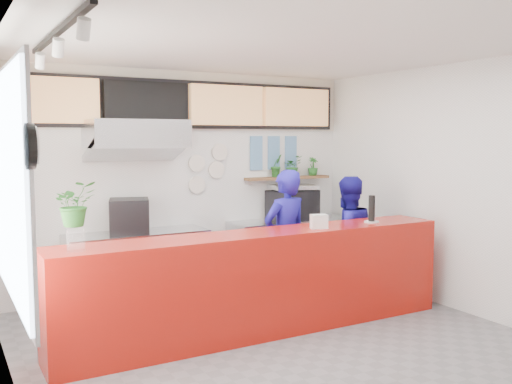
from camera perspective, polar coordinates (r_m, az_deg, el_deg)
name	(u,v)px	position (r m, az deg, el deg)	size (l,w,h in m)	color
floor	(281,344)	(6.04, 2.50, -14.94)	(5.00, 5.00, 0.00)	slate
ceiling	(282,45)	(5.73, 2.63, 14.45)	(5.00, 5.00, 0.00)	silver
wall_back	(186,181)	(7.92, -7.01, 1.06)	(5.00, 5.00, 0.00)	white
wall_left	(11,215)	(4.87, -23.32, -2.12)	(5.00, 5.00, 0.00)	white
wall_right	(457,188)	(7.32, 19.44, 0.42)	(5.00, 5.00, 0.00)	white
service_counter	(262,283)	(6.20, 0.55, -9.05)	(4.50, 0.60, 1.10)	#A7150B
cream_band	(185,101)	(7.90, -7.08, 9.03)	(5.00, 0.02, 0.80)	beige
prep_bench	(138,267)	(7.53, -11.73, -7.34)	(1.80, 0.60, 0.90)	#B2B5BA
panini_oven	(129,216)	(7.38, -12.55, -2.35)	(0.48, 0.48, 0.43)	black
extraction_hood	(136,134)	(7.29, -11.88, 5.72)	(1.20, 0.70, 0.35)	#B2B5BA
hood_lip	(137,150)	(7.29, -11.85, 4.14)	(1.20, 0.70, 0.08)	#B2B5BA
right_bench	(289,250)	(8.48, 3.32, -5.78)	(1.80, 0.60, 0.90)	#B2B5BA
espresso_machine	(293,205)	(8.41, 3.68, -1.28)	(0.67, 0.48, 0.43)	black
espresso_tray	(293,187)	(8.38, 3.69, 0.51)	(0.65, 0.45, 0.06)	#B0B1B7
herb_shelf	(288,178)	(8.56, 3.20, 1.42)	(1.40, 0.18, 0.04)	brown
menu_board_far_left	(52,100)	(7.31, -19.70, 8.65)	(1.10, 0.10, 0.55)	tan
menu_board_mid_left	(146,103)	(7.59, -10.93, 8.74)	(1.10, 0.10, 0.55)	black
menu_board_mid_right	(227,105)	(8.03, -2.96, 8.65)	(1.10, 0.10, 0.55)	tan
menu_board_far_right	(296,107)	(8.61, 4.05, 8.43)	(1.10, 0.10, 0.55)	tan
soffit	(186,104)	(7.87, -6.99, 8.68)	(4.80, 0.04, 0.65)	black
window_pane	(10,187)	(5.15, -23.42, 0.50)	(0.04, 2.20, 1.90)	silver
window_frame	(12,186)	(5.15, -23.20, 0.51)	(0.03, 2.30, 2.00)	#B2B5BA
wall_clock_rim	(30,146)	(3.94, -21.67, 4.27)	(0.30, 0.30, 0.05)	black
wall_clock_face	(35,146)	(3.95, -21.24, 4.28)	(0.26, 0.26, 0.02)	white
track_rail	(58,32)	(4.96, -19.22, 14.86)	(0.05, 2.40, 0.04)	black
dec_plate_a	(197,163)	(7.93, -5.95, 2.89)	(0.24, 0.24, 0.03)	silver
dec_plate_b	(216,170)	(8.06, -3.98, 2.23)	(0.24, 0.24, 0.03)	silver
dec_plate_c	(197,185)	(7.95, -5.93, 0.73)	(0.24, 0.24, 0.03)	silver
dec_plate_d	(220,152)	(8.07, -3.67, 4.02)	(0.24, 0.24, 0.03)	silver
photo_frame_a	(256,145)	(8.35, 0.02, 4.76)	(0.20, 0.02, 0.25)	#598CBF
photo_frame_b	(274,144)	(8.51, 1.79, 4.77)	(0.20, 0.02, 0.25)	#598CBF
photo_frame_c	(291,144)	(8.66, 3.50, 4.78)	(0.20, 0.02, 0.25)	#598CBF
photo_frame_d	(256,162)	(8.36, 0.02, 3.05)	(0.20, 0.02, 0.25)	#598CBF
photo_frame_e	(274,161)	(8.51, 1.79, 3.09)	(0.20, 0.02, 0.25)	#598CBF
photo_frame_f	(291,161)	(8.67, 3.49, 3.13)	(0.20, 0.02, 0.25)	#598CBF
staff_center	(285,240)	(6.98, 2.96, -4.81)	(0.63, 0.41, 1.72)	navy
staff_right	(347,238)	(7.48, 9.06, -4.60)	(0.78, 0.61, 1.61)	navy
herb_b	(277,165)	(8.45, 2.07, 2.67)	(0.19, 0.15, 0.34)	#246423
herb_c	(292,166)	(8.60, 3.67, 2.62)	(0.28, 0.24, 0.31)	#246423
herb_d	(313,166)	(8.81, 5.72, 2.57)	(0.16, 0.14, 0.28)	#246423
glass_vase	(76,240)	(5.33, -17.58, -4.57)	(0.16, 0.16, 0.20)	silver
basil_vase	(75,204)	(5.29, -17.68, -1.12)	(0.36, 0.32, 0.40)	#246423
napkin_holder	(319,221)	(6.35, 6.31, -2.95)	(0.18, 0.11, 0.16)	white
white_plate	(371,222)	(6.91, 11.47, -2.94)	(0.18, 0.18, 0.01)	white
pepper_mill	(372,208)	(6.89, 11.50, -1.60)	(0.08, 0.08, 0.31)	black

